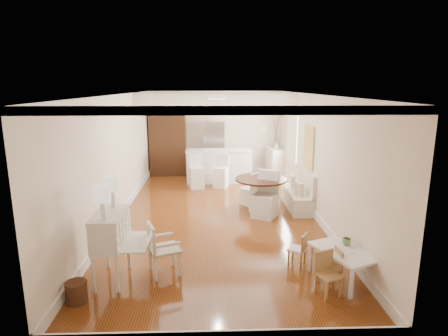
{
  "coord_description": "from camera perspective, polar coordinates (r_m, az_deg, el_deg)",
  "views": [
    {
      "loc": [
        -0.13,
        -8.37,
        3.01
      ],
      "look_at": [
        0.16,
        0.3,
        1.08
      ],
      "focal_mm": 30.0,
      "sensor_mm": 36.0,
      "label": 1
    }
  ],
  "objects": [
    {
      "name": "pantry_cabinet",
      "position": [
        12.77,
        -8.53,
        4.07
      ],
      "size": [
        1.2,
        0.6,
        2.3
      ],
      "primitive_type": "cube",
      "color": "#381E11",
      "rests_on": "ground"
    },
    {
      "name": "room",
      "position": [
        8.75,
        -0.82,
        5.83
      ],
      "size": [
        9.0,
        9.04,
        2.82
      ],
      "color": "brown",
      "rests_on": "ground"
    },
    {
      "name": "banquette",
      "position": [
        9.46,
        11.12,
        -3.12
      ],
      "size": [
        0.52,
        1.6,
        0.98
      ],
      "primitive_type": "cube",
      "color": "silver",
      "rests_on": "ground"
    },
    {
      "name": "dining_table",
      "position": [
        9.05,
        5.6,
        -4.14
      ],
      "size": [
        1.29,
        1.29,
        0.83
      ],
      "primitive_type": "cylinder",
      "rotation": [
        0.0,
        0.0,
        -0.06
      ],
      "color": "#402014",
      "rests_on": "ground"
    },
    {
      "name": "gustavian_armchair",
      "position": [
        6.24,
        -9.08,
        -12.0
      ],
      "size": [
        0.65,
        0.65,
        0.87
      ],
      "primitive_type": "cube",
      "rotation": [
        0.0,
        0.0,
        1.96
      ],
      "color": "silver",
      "rests_on": "ground"
    },
    {
      "name": "kids_chair_c",
      "position": [
        5.83,
        15.67,
        -15.32
      ],
      "size": [
        0.41,
        0.41,
        0.65
      ],
      "primitive_type": "cube",
      "rotation": [
        0.0,
        0.0,
        0.36
      ],
      "color": "#B08550",
      "rests_on": "ground"
    },
    {
      "name": "wicker_basket",
      "position": [
        5.93,
        -21.56,
        -17.17
      ],
      "size": [
        0.38,
        0.38,
        0.3
      ],
      "primitive_type": "cylinder",
      "rotation": [
        0.0,
        0.0,
        0.3
      ],
      "color": "#482916",
      "rests_on": "ground"
    },
    {
      "name": "pencil_cup",
      "position": [
        6.39,
        18.16,
        -10.6
      ],
      "size": [
        0.14,
        0.14,
        0.11
      ],
      "primitive_type": "imported",
      "rotation": [
        0.0,
        0.0,
        -0.03
      ],
      "color": "#68A25E",
      "rests_on": "kids_table"
    },
    {
      "name": "kids_chair_b",
      "position": [
        6.62,
        11.09,
        -11.95
      ],
      "size": [
        0.38,
        0.38,
        0.57
      ],
      "primitive_type": "cube",
      "rotation": [
        0.0,
        0.0,
        -2.1
      ],
      "color": "#9A7446",
      "rests_on": "ground"
    },
    {
      "name": "slip_chair_near",
      "position": [
        8.68,
        6.26,
        -4.05
      ],
      "size": [
        0.7,
        0.71,
        1.07
      ],
      "primitive_type": "cube",
      "rotation": [
        0.0,
        0.0,
        -0.48
      ],
      "color": "white",
      "rests_on": "ground"
    },
    {
      "name": "bar_stool_left",
      "position": [
        11.03,
        -4.16,
        -0.55
      ],
      "size": [
        0.48,
        0.48,
        1.02
      ],
      "primitive_type": "cube",
      "rotation": [
        0.0,
        0.0,
        0.19
      ],
      "color": "silver",
      "rests_on": "ground"
    },
    {
      "name": "slip_chair_far",
      "position": [
        9.56,
        4.11,
        -3.09
      ],
      "size": [
        0.59,
        0.59,
        0.86
      ],
      "primitive_type": "cube",
      "rotation": [
        0.0,
        0.0,
        -2.4
      ],
      "color": "white",
      "rests_on": "ground"
    },
    {
      "name": "breakfast_counter",
      "position": [
        11.74,
        -0.75,
        0.31
      ],
      "size": [
        2.05,
        0.65,
        1.03
      ],
      "primitive_type": "cube",
      "color": "white",
      "rests_on": "ground"
    },
    {
      "name": "fridge",
      "position": [
        12.7,
        0.05,
        3.02
      ],
      "size": [
        0.75,
        0.65,
        1.8
      ],
      "primitive_type": "imported",
      "color": "silver",
      "rests_on": "ground"
    },
    {
      "name": "bar_stool_right",
      "position": [
        11.11,
        -0.5,
        -0.55
      ],
      "size": [
        0.5,
        0.5,
        0.98
      ],
      "primitive_type": "cube",
      "rotation": [
        0.0,
        0.0,
        -0.36
      ],
      "color": "white",
      "rests_on": "ground"
    },
    {
      "name": "sideboard",
      "position": [
        12.58,
        7.79,
        0.84
      ],
      "size": [
        0.55,
        1.04,
        0.95
      ],
      "primitive_type": "cube",
      "rotation": [
        0.0,
        0.0,
        0.11
      ],
      "color": "white",
      "rests_on": "ground"
    },
    {
      "name": "kids_table",
      "position": [
        6.3,
        17.6,
        -13.98
      ],
      "size": [
        0.96,
        1.17,
        0.51
      ],
      "primitive_type": "cube",
      "rotation": [
        0.0,
        0.0,
        0.41
      ],
      "color": "white",
      "rests_on": "ground"
    },
    {
      "name": "secretary_bureau",
      "position": [
        6.18,
        -16.84,
        -11.43
      ],
      "size": [
        0.87,
        0.88,
        1.11
      ],
      "primitive_type": "cube",
      "rotation": [
        0.0,
        0.0,
        0.0
      ],
      "color": "silver",
      "rests_on": "ground"
    },
    {
      "name": "branch_vase",
      "position": [
        12.5,
        7.96,
        3.38
      ],
      "size": [
        0.2,
        0.2,
        0.17
      ],
      "primitive_type": "imported",
      "rotation": [
        0.0,
        0.0,
        -0.21
      ],
      "color": "white",
      "rests_on": "sideboard"
    },
    {
      "name": "kids_chair_a",
      "position": [
        6.09,
        15.84,
        -14.33
      ],
      "size": [
        0.31,
        0.31,
        0.6
      ],
      "primitive_type": "cube",
      "rotation": [
        0.0,
        0.0,
        -1.49
      ],
      "color": "tan",
      "rests_on": "ground"
    }
  ]
}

